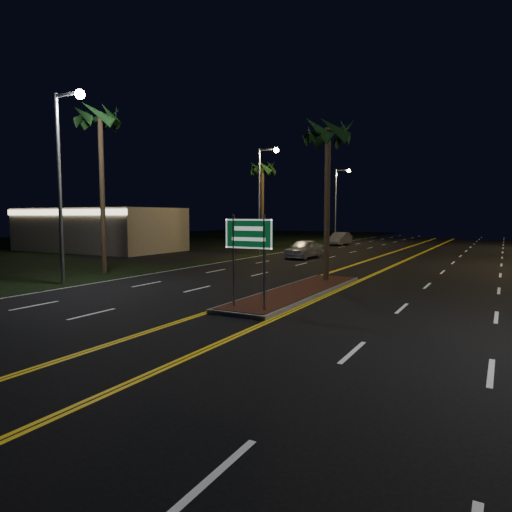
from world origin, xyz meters
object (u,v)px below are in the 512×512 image
Objects in this scene: median_island at (298,292)px; streetlight_left_mid at (263,188)px; streetlight_left_near at (64,165)px; palm_left_near at (100,119)px; car_near at (303,247)px; palm_left_far at (263,169)px; streetlight_left_far at (339,196)px; car_far at (340,238)px; commercial_building at (99,229)px; palm_median at (328,132)px; highway_sign at (249,243)px.

streetlight_left_mid reaches higher than median_island.
palm_left_near is at bearing 115.26° from streetlight_left_near.
palm_left_near is 1.91× the size of car_near.
palm_left_far is 11.12m from car_near.
car_near is (4.44, -1.68, -4.80)m from streetlight_left_mid.
median_island is 1.14× the size of streetlight_left_far.
streetlight_left_far is at bearing 90.00° from streetlight_left_near.
streetlight_left_mid is at bearing -61.33° from palm_left_far.
streetlight_left_far is 22.65m from car_near.
streetlight_left_far is 1.81× the size of car_far.
streetlight_left_mid is 1.00× the size of streetlight_left_far.
palm_median reaches higher than commercial_building.
palm_median reaches higher than car_far.
commercial_building is at bearing -148.75° from palm_left_far.
streetlight_left_far is at bearing 87.00° from palm_left_near.
streetlight_left_near is 1.76× the size of car_near.
palm_left_far reaches higher than car_far.
streetlight_left_near is at bearing -91.62° from car_far.
streetlight_left_far is 0.92× the size of palm_left_near.
commercial_building is 1.67× the size of streetlight_left_far.
highway_sign reaches higher than car_near.
streetlight_left_mid reaches higher than palm_median.
palm_left_far reaches higher than palm_median.
streetlight_left_near is at bearing -46.10° from commercial_building.
palm_left_near is 32.08m from car_far.
palm_median reaches higher than highway_sign.
commercial_building is 28.75m from streetlight_left_far.
commercial_building reaches higher than car_far.
palm_left_far reaches higher than commercial_building.
palm_left_near is at bearing -41.61° from commercial_building.
commercial_building is at bearing 146.52° from highway_sign.
palm_median is at bearing -71.44° from car_far.
streetlight_left_mid is (-10.61, 17.00, 5.57)m from median_island.
car_far is at bearing 107.03° from palm_median.
median_island is 25.76m from palm_left_far.
highway_sign is at bearing -75.56° from streetlight_left_far.
commercial_building reaches higher than median_island.
streetlight_left_far reaches higher than commercial_building.
streetlight_left_far is 36.18m from palm_left_near.
palm_median reaches higher than car_near.
streetlight_left_mid is 5.01m from palm_left_far.
palm_median is 1.62× the size of car_near.
streetlight_left_mid is at bearing 90.00° from streetlight_left_near.
highway_sign is 0.64× the size of car_far.
streetlight_left_near reaches higher than median_island.
streetlight_left_near is at bearing -84.79° from palm_left_far.
palm_left_far is (-12.80, 17.50, 0.47)m from palm_median.
palm_median is at bearing -60.37° from car_near.
streetlight_left_far is (0.00, 40.00, 0.00)m from streetlight_left_near.
palm_left_near reaches higher than highway_sign.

